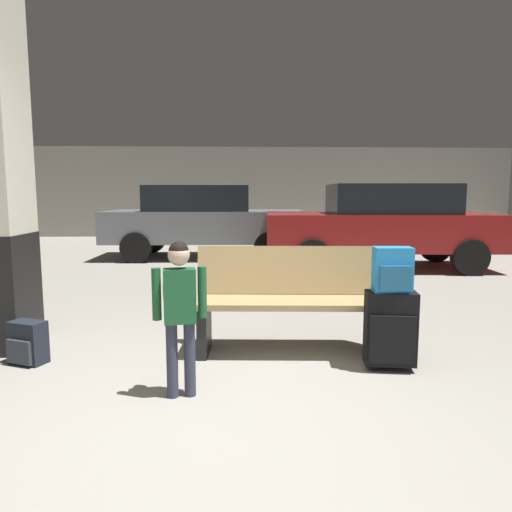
{
  "coord_description": "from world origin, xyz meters",
  "views": [
    {
      "loc": [
        0.1,
        -2.45,
        1.34
      ],
      "look_at": [
        0.27,
        1.3,
        0.85
      ],
      "focal_mm": 33.57,
      "sensor_mm": 36.0,
      "label": 1
    }
  ],
  "objects_px": {
    "backpack_dark_floor": "(27,343)",
    "parked_car_far": "(204,219)",
    "backpack_bright": "(393,270)",
    "parked_car_near": "(383,224)",
    "bench": "(290,300)",
    "child": "(180,302)",
    "suitcase": "(390,329)"
  },
  "relations": [
    {
      "from": "backpack_dark_floor",
      "to": "parked_car_far",
      "type": "distance_m",
      "value": 6.5
    },
    {
      "from": "backpack_bright",
      "to": "backpack_dark_floor",
      "type": "distance_m",
      "value": 2.9
    },
    {
      "from": "backpack_bright",
      "to": "parked_car_near",
      "type": "height_order",
      "value": "parked_car_near"
    },
    {
      "from": "bench",
      "to": "parked_car_near",
      "type": "distance_m",
      "value": 5.08
    },
    {
      "from": "backpack_dark_floor",
      "to": "parked_car_far",
      "type": "height_order",
      "value": "parked_car_far"
    },
    {
      "from": "parked_car_near",
      "to": "parked_car_far",
      "type": "relative_size",
      "value": 1.01
    },
    {
      "from": "child",
      "to": "backpack_dark_floor",
      "type": "relative_size",
      "value": 3.05
    },
    {
      "from": "bench",
      "to": "child",
      "type": "height_order",
      "value": "child"
    },
    {
      "from": "suitcase",
      "to": "backpack_dark_floor",
      "type": "height_order",
      "value": "suitcase"
    },
    {
      "from": "suitcase",
      "to": "parked_car_far",
      "type": "bearing_deg",
      "value": 105.43
    },
    {
      "from": "bench",
      "to": "parked_car_far",
      "type": "xyz_separation_m",
      "value": [
        -1.11,
        6.17,
        0.36
      ]
    },
    {
      "from": "backpack_dark_floor",
      "to": "parked_car_near",
      "type": "xyz_separation_m",
      "value": [
        4.32,
        4.79,
        0.64
      ]
    },
    {
      "from": "suitcase",
      "to": "child",
      "type": "relative_size",
      "value": 0.58
    },
    {
      "from": "backpack_bright",
      "to": "backpack_dark_floor",
      "type": "relative_size",
      "value": 1.0
    },
    {
      "from": "backpack_bright",
      "to": "parked_car_near",
      "type": "relative_size",
      "value": 0.08
    },
    {
      "from": "bench",
      "to": "parked_car_far",
      "type": "distance_m",
      "value": 6.28
    },
    {
      "from": "parked_car_near",
      "to": "child",
      "type": "bearing_deg",
      "value": -119.01
    },
    {
      "from": "backpack_dark_floor",
      "to": "bench",
      "type": "bearing_deg",
      "value": 6.0
    },
    {
      "from": "bench",
      "to": "suitcase",
      "type": "distance_m",
      "value": 0.87
    },
    {
      "from": "bench",
      "to": "suitcase",
      "type": "bearing_deg",
      "value": -33.27
    },
    {
      "from": "bench",
      "to": "backpack_dark_floor",
      "type": "xyz_separation_m",
      "value": [
        -2.11,
        -0.22,
        -0.28
      ]
    },
    {
      "from": "bench",
      "to": "parked_car_near",
      "type": "relative_size",
      "value": 0.39
    },
    {
      "from": "bench",
      "to": "parked_car_near",
      "type": "bearing_deg",
      "value": 64.19
    },
    {
      "from": "suitcase",
      "to": "child",
      "type": "distance_m",
      "value": 1.63
    },
    {
      "from": "child",
      "to": "parked_car_near",
      "type": "height_order",
      "value": "parked_car_near"
    },
    {
      "from": "bench",
      "to": "child",
      "type": "relative_size",
      "value": 1.57
    },
    {
      "from": "suitcase",
      "to": "parked_car_far",
      "type": "distance_m",
      "value": 6.91
    },
    {
      "from": "child",
      "to": "parked_car_near",
      "type": "distance_m",
      "value": 6.25
    },
    {
      "from": "suitcase",
      "to": "parked_car_near",
      "type": "relative_size",
      "value": 0.14
    },
    {
      "from": "suitcase",
      "to": "parked_car_near",
      "type": "xyz_separation_m",
      "value": [
        1.49,
        5.04,
        0.48
      ]
    },
    {
      "from": "bench",
      "to": "suitcase",
      "type": "relative_size",
      "value": 2.7
    },
    {
      "from": "backpack_bright",
      "to": "child",
      "type": "bearing_deg",
      "value": -164.52
    }
  ]
}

